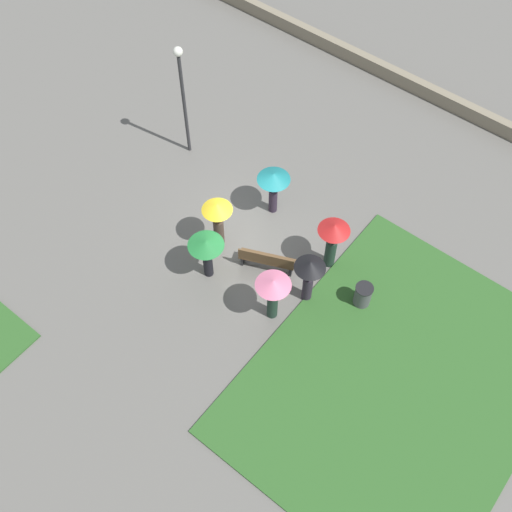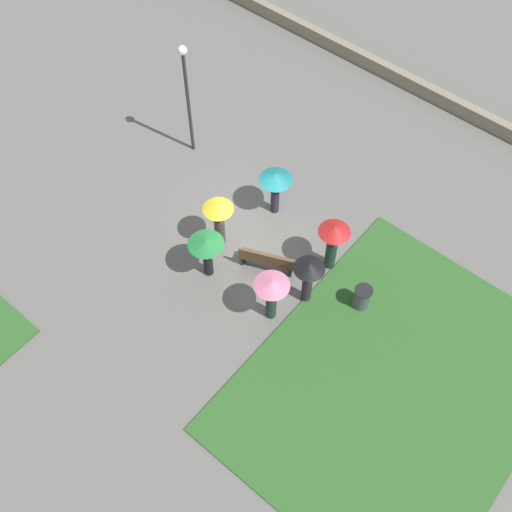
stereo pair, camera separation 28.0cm
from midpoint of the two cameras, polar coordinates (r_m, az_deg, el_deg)
name	(u,v)px [view 2 (the right image)]	position (r m, az deg, el deg)	size (l,w,h in m)	color
ground_plane	(250,234)	(21.47, -0.15, 1.98)	(90.00, 90.00, 0.00)	#66635E
lawn_patch_near	(394,385)	(19.19, 12.62, -11.15)	(7.47, 9.65, 0.06)	#2D5B26
parapet_wall	(406,80)	(27.00, 13.49, 14.94)	(45.00, 0.35, 0.57)	gray
park_bench	(267,260)	(20.29, 1.37, -0.37)	(1.82, 1.10, 0.90)	brown
lamp_post	(187,87)	(22.11, -5.82, 14.71)	(0.32, 0.32, 4.53)	#2D2D30
trash_bin	(362,298)	(19.87, 9.81, -3.68)	(0.56, 0.56, 0.88)	#4C4C51
crowd_person_green	(206,248)	(19.55, -4.02, 0.68)	(1.13, 1.13, 1.74)	black
crowd_person_red	(333,239)	(19.75, 7.29, 1.55)	(1.00, 1.00, 2.03)	#1E3328
crowd_person_black	(309,273)	(18.94, 5.12, -1.55)	(0.95, 0.95, 1.97)	#2D2333
crowd_person_pink	(272,291)	(18.60, 1.83, -3.10)	(1.07, 1.07, 1.92)	#1E3328
crowd_person_teal	(276,182)	(21.00, 2.14, 6.57)	(1.10, 1.10, 1.83)	#2D2333
crowd_person_yellow	(219,215)	(20.16, -2.95, 3.65)	(0.98, 0.98, 2.01)	#47382D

